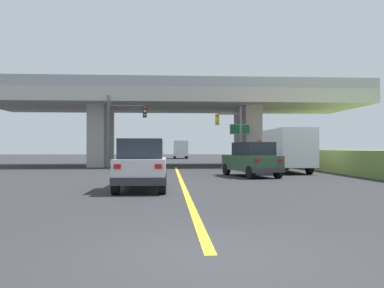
% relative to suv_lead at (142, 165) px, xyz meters
% --- Properties ---
extents(ground, '(160.00, 160.00, 0.00)m').
position_rel_suv_lead_xyz_m(ground, '(1.71, 22.15, -1.01)').
color(ground, '#2B2B2D').
extents(overpass_bridge, '(35.15, 10.80, 7.76)m').
position_rel_suv_lead_xyz_m(overpass_bridge, '(1.71, 22.15, 4.62)').
color(overpass_bridge, '#B7B5AD').
rests_on(overpass_bridge, ground).
extents(lane_divider_stripe, '(0.20, 28.59, 0.01)m').
position_rel_suv_lead_xyz_m(lane_divider_stripe, '(1.71, 4.68, -1.01)').
color(lane_divider_stripe, yellow).
rests_on(lane_divider_stripe, ground).
extents(suv_lead, '(1.94, 4.38, 2.02)m').
position_rel_suv_lead_xyz_m(suv_lead, '(0.00, 0.00, 0.00)').
color(suv_lead, silver).
rests_on(suv_lead, ground).
extents(suv_crossing, '(2.91, 4.92, 2.02)m').
position_rel_suv_lead_xyz_m(suv_crossing, '(5.94, 7.05, 0.00)').
color(suv_crossing, '#2D4C33').
rests_on(suv_crossing, ground).
extents(box_truck, '(2.33, 7.25, 2.98)m').
position_rel_suv_lead_xyz_m(box_truck, '(9.24, 11.30, 0.57)').
color(box_truck, red).
rests_on(box_truck, ground).
extents(traffic_signal_nearside, '(2.28, 0.36, 5.33)m').
position_rel_suv_lead_xyz_m(traffic_signal_nearside, '(6.54, 17.54, 2.32)').
color(traffic_signal_nearside, slate).
rests_on(traffic_signal_nearside, ground).
extents(traffic_signal_farside, '(3.22, 0.36, 6.05)m').
position_rel_suv_lead_xyz_m(traffic_signal_farside, '(-2.85, 16.65, 2.77)').
color(traffic_signal_farside, '#56595E').
rests_on(traffic_signal_farside, ground).
extents(highway_sign, '(1.83, 0.17, 4.00)m').
position_rel_suv_lead_xyz_m(highway_sign, '(7.41, 18.64, 1.96)').
color(highway_sign, slate).
rests_on(highway_sign, ground).
extents(semi_truck_distant, '(2.33, 6.79, 2.99)m').
position_rel_suv_lead_xyz_m(semi_truck_distant, '(3.12, 50.58, 0.57)').
color(semi_truck_distant, navy).
rests_on(semi_truck_distant, ground).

